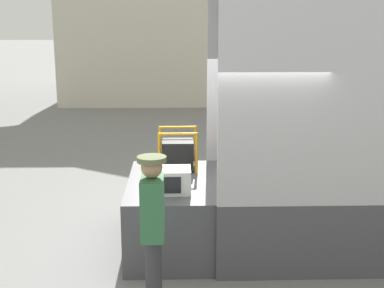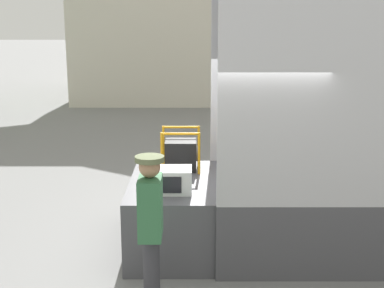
% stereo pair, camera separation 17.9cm
% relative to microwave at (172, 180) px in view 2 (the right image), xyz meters
% --- Properties ---
extents(ground_plane, '(160.00, 160.00, 0.00)m').
position_rel_microwave_xyz_m(ground_plane, '(0.51, 0.50, -1.09)').
color(ground_plane, gray).
extents(tailgate_deck, '(1.13, 2.05, 0.94)m').
position_rel_microwave_xyz_m(tailgate_deck, '(-0.05, 0.50, -0.62)').
color(tailgate_deck, '#4C4C51').
rests_on(tailgate_deck, ground).
extents(microwave, '(0.44, 0.42, 0.30)m').
position_rel_microwave_xyz_m(microwave, '(0.00, 0.00, 0.00)').
color(microwave, white).
rests_on(microwave, tailgate_deck).
extents(portable_generator, '(0.56, 0.51, 0.60)m').
position_rel_microwave_xyz_m(portable_generator, '(0.08, 1.03, 0.07)').
color(portable_generator, black).
rests_on(portable_generator, tailgate_deck).
extents(worker_person, '(0.31, 0.44, 1.70)m').
position_rel_microwave_xyz_m(worker_person, '(-0.21, -1.15, -0.05)').
color(worker_person, '#38383D').
rests_on(worker_person, ground).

